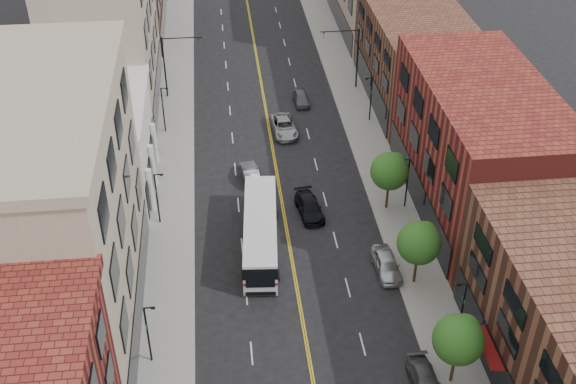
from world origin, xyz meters
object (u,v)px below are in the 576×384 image
object	(u,v)px
car_lane_a	(309,207)
car_lane_c	(301,98)
car_lane_b	(284,126)
car_parked_far	(387,264)
car_lane_behind	(250,173)
city_bus	(260,230)
car_parked_mid	(425,381)

from	to	relation	value
car_lane_a	car_lane_c	size ratio (longest dim) A/B	1.21
car_lane_b	car_lane_c	xyz separation A→B (m)	(2.61, 6.30, -0.07)
car_parked_far	car_lane_behind	size ratio (longest dim) A/B	1.08
car_lane_a	car_lane_c	world-z (taller)	car_lane_a
car_lane_behind	car_lane_b	bearing A→B (deg)	-122.55
car_lane_c	car_parked_far	bearing A→B (deg)	-85.85
car_lane_a	car_lane_b	bearing A→B (deg)	85.56
city_bus	car_parked_mid	distance (m)	18.82
car_lane_b	car_lane_c	world-z (taller)	car_lane_b
city_bus	car_lane_c	world-z (taller)	city_bus
car_lane_behind	car_lane_c	size ratio (longest dim) A/B	1.06
car_lane_a	car_lane_c	distance (m)	20.91
car_parked_mid	car_lane_b	distance (m)	35.37
car_lane_a	car_lane_b	world-z (taller)	car_lane_b
car_lane_behind	car_lane_a	bearing A→B (deg)	122.39
city_bus	car_parked_far	size ratio (longest dim) A/B	2.75
car_parked_mid	car_parked_far	size ratio (longest dim) A/B	0.96
car_lane_b	car_lane_c	size ratio (longest dim) A/B	1.35
car_lane_a	car_lane_c	xyz separation A→B (m)	(1.84, 20.83, -0.02)
car_lane_behind	car_lane_c	distance (m)	16.17
car_parked_mid	car_lane_c	distance (m)	41.31
car_parked_mid	car_lane_behind	world-z (taller)	car_lane_behind
car_parked_far	car_lane_c	xyz separation A→B (m)	(-3.29, 29.29, -0.10)
city_bus	car_parked_far	world-z (taller)	city_bus
car_parked_far	car_lane_c	size ratio (longest dim) A/B	1.14
car_parked_mid	car_lane_c	xyz separation A→B (m)	(-3.29, 41.18, 0.04)
car_lane_behind	car_lane_a	xyz separation A→B (m)	(4.91, -6.14, 0.00)
car_parked_mid	car_parked_far	xyz separation A→B (m)	(0.00, 11.89, 0.14)
city_bus	car_lane_b	bearing A→B (deg)	82.74
car_lane_behind	car_lane_b	size ratio (longest dim) A/B	0.78
car_parked_far	car_parked_mid	bearing A→B (deg)	-91.92
city_bus	car_parked_far	distance (m)	10.71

